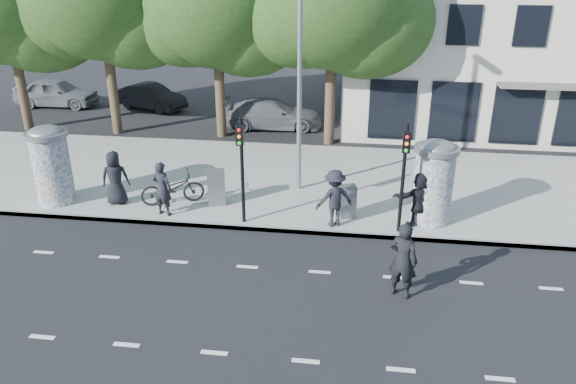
# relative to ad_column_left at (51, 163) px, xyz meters

# --- Properties ---
(ground) EXTENTS (120.00, 120.00, 0.00)m
(ground) POSITION_rel_ad_column_left_xyz_m (7.20, -4.50, -1.54)
(ground) COLOR black
(ground) RESTS_ON ground
(sidewalk) EXTENTS (40.00, 8.00, 0.15)m
(sidewalk) POSITION_rel_ad_column_left_xyz_m (7.20, 3.00, -1.46)
(sidewalk) COLOR gray
(sidewalk) RESTS_ON ground
(curb) EXTENTS (40.00, 0.10, 0.16)m
(curb) POSITION_rel_ad_column_left_xyz_m (7.20, -0.95, -1.46)
(curb) COLOR slate
(curb) RESTS_ON ground
(lane_dash_near) EXTENTS (32.00, 0.12, 0.01)m
(lane_dash_near) POSITION_rel_ad_column_left_xyz_m (7.20, -6.70, -1.53)
(lane_dash_near) COLOR silver
(lane_dash_near) RESTS_ON ground
(lane_dash_far) EXTENTS (32.00, 0.12, 0.01)m
(lane_dash_far) POSITION_rel_ad_column_left_xyz_m (7.20, -3.10, -1.53)
(lane_dash_far) COLOR silver
(lane_dash_far) RESTS_ON ground
(ad_column_left) EXTENTS (1.36, 1.36, 2.65)m
(ad_column_left) POSITION_rel_ad_column_left_xyz_m (0.00, 0.00, 0.00)
(ad_column_left) COLOR beige
(ad_column_left) RESTS_ON sidewalk
(ad_column_right) EXTENTS (1.36, 1.36, 2.65)m
(ad_column_right) POSITION_rel_ad_column_left_xyz_m (12.40, 0.20, 0.00)
(ad_column_right) COLOR beige
(ad_column_right) RESTS_ON sidewalk
(traffic_pole_near) EXTENTS (0.22, 0.31, 3.40)m
(traffic_pole_near) POSITION_rel_ad_column_left_xyz_m (6.60, -0.71, 0.69)
(traffic_pole_near) COLOR black
(traffic_pole_near) RESTS_ON sidewalk
(traffic_pole_far) EXTENTS (0.22, 0.31, 3.40)m
(traffic_pole_far) POSITION_rel_ad_column_left_xyz_m (11.40, -0.71, 0.69)
(traffic_pole_far) COLOR black
(traffic_pole_far) RESTS_ON sidewalk
(street_lamp) EXTENTS (0.25, 0.93, 8.00)m
(street_lamp) POSITION_rel_ad_column_left_xyz_m (8.00, 2.13, 3.26)
(street_lamp) COLOR slate
(street_lamp) RESTS_ON sidewalk
(ped_a) EXTENTS (1.01, 0.79, 1.84)m
(ped_a) POSITION_rel_ad_column_left_xyz_m (2.11, 0.12, -0.47)
(ped_a) COLOR black
(ped_a) RESTS_ON sidewalk
(ped_b) EXTENTS (0.74, 0.58, 1.80)m
(ped_b) POSITION_rel_ad_column_left_xyz_m (3.94, -0.49, -0.49)
(ped_b) COLOR black
(ped_b) RESTS_ON sidewalk
(ped_d) EXTENTS (1.35, 1.11, 1.82)m
(ped_d) POSITION_rel_ad_column_left_xyz_m (9.42, -0.51, -0.48)
(ped_d) COLOR black
(ped_d) RESTS_ON sidewalk
(ped_f) EXTENTS (1.74, 1.01, 1.77)m
(ped_f) POSITION_rel_ad_column_left_xyz_m (12.00, -0.17, -0.50)
(ped_f) COLOR black
(ped_f) RESTS_ON sidewalk
(man_road) EXTENTS (0.87, 0.73, 2.03)m
(man_road) POSITION_rel_ad_column_left_xyz_m (11.30, -3.90, -0.52)
(man_road) COLOR black
(man_road) RESTS_ON ground
(bicycle) EXTENTS (1.50, 2.22, 1.10)m
(bicycle) POSITION_rel_ad_column_left_xyz_m (3.96, 0.36, -0.84)
(bicycle) COLOR black
(bicycle) RESTS_ON sidewalk
(cabinet_left) EXTENTS (0.68, 0.57, 1.21)m
(cabinet_left) POSITION_rel_ad_column_left_xyz_m (5.43, 0.52, -0.78)
(cabinet_left) COLOR slate
(cabinet_left) RESTS_ON sidewalk
(cabinet_right) EXTENTS (0.60, 0.51, 1.07)m
(cabinet_right) POSITION_rel_ad_column_left_xyz_m (9.80, 0.13, -0.85)
(cabinet_right) COLOR slate
(cabinet_right) RESTS_ON sidewalk
(car_left) EXTENTS (1.85, 4.47, 1.51)m
(car_left) POSITION_rel_ad_column_left_xyz_m (-6.54, 12.15, -0.78)
(car_left) COLOR slate
(car_left) RESTS_ON ground
(car_mid) EXTENTS (2.83, 4.24, 1.32)m
(car_mid) POSITION_rel_ad_column_left_xyz_m (-1.21, 12.32, -0.88)
(car_mid) COLOR black
(car_mid) RESTS_ON ground
(car_right) EXTENTS (2.44, 5.01, 1.40)m
(car_right) POSITION_rel_ad_column_left_xyz_m (5.78, 9.77, -0.84)
(car_right) COLOR #5A5C62
(car_right) RESTS_ON ground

